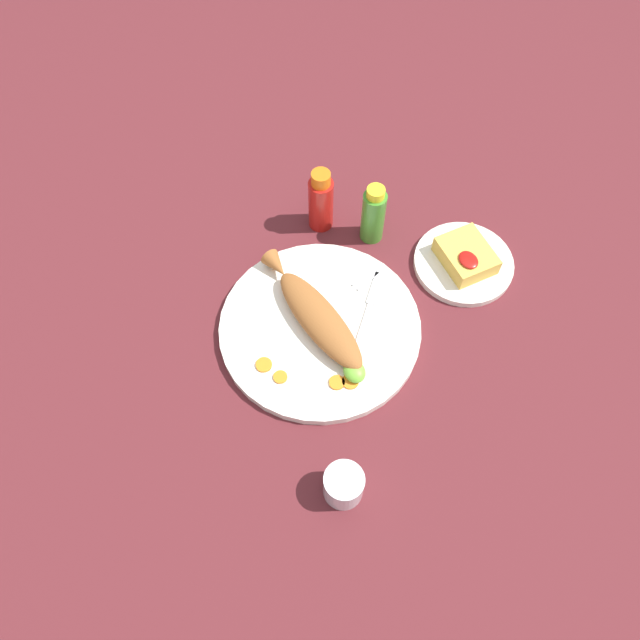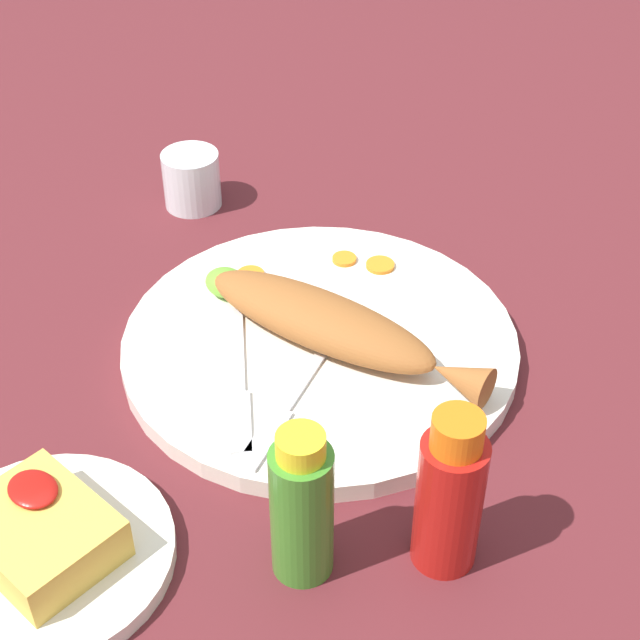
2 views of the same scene
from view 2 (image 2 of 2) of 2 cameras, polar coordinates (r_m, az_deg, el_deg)
name	(u,v)px [view 2 (image 2 of 2)]	position (r m, az deg, el deg)	size (l,w,h in m)	color
ground_plane	(320,352)	(0.90, 0.00, -1.87)	(4.00, 4.00, 0.00)	#561E23
main_plate	(320,345)	(0.90, 0.00, -1.44)	(0.36, 0.36, 0.02)	white
fried_fish	(333,325)	(0.87, 0.75, -0.29)	(0.29, 0.10, 0.04)	#935628
fork_near	(288,404)	(0.82, -1.85, -4.88)	(0.07, 0.18, 0.00)	silver
fork_far	(239,385)	(0.84, -4.71, -3.80)	(0.15, 0.14, 0.00)	silver
carrot_slice_near	(380,265)	(0.98, 3.52, 3.21)	(0.03, 0.03, 0.00)	orange
carrot_slice_mid	(344,259)	(0.98, 1.43, 3.57)	(0.02, 0.02, 0.00)	orange
carrot_slice_far	(250,275)	(0.97, -4.07, 2.64)	(0.03, 0.03, 0.00)	orange
carrot_slice_extra	(228,282)	(0.96, -5.39, 2.22)	(0.03, 0.03, 0.00)	orange
lime_wedge_main	(226,283)	(0.94, -5.48, 2.18)	(0.04, 0.04, 0.02)	#6BB233
hot_sauce_bottle_red	(450,496)	(0.70, 7.55, -10.10)	(0.05, 0.05, 0.14)	#B21914
hot_sauce_bottle_green	(302,508)	(0.69, -1.07, -10.86)	(0.05, 0.05, 0.13)	#3D8428
salt_cup	(192,183)	(1.10, -7.46, 7.92)	(0.06, 0.06, 0.06)	silver
side_plate_fries	(46,555)	(0.76, -15.64, -13.05)	(0.19, 0.19, 0.01)	white
fries_pile	(40,532)	(0.74, -15.99, -11.78)	(0.10, 0.09, 0.04)	gold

